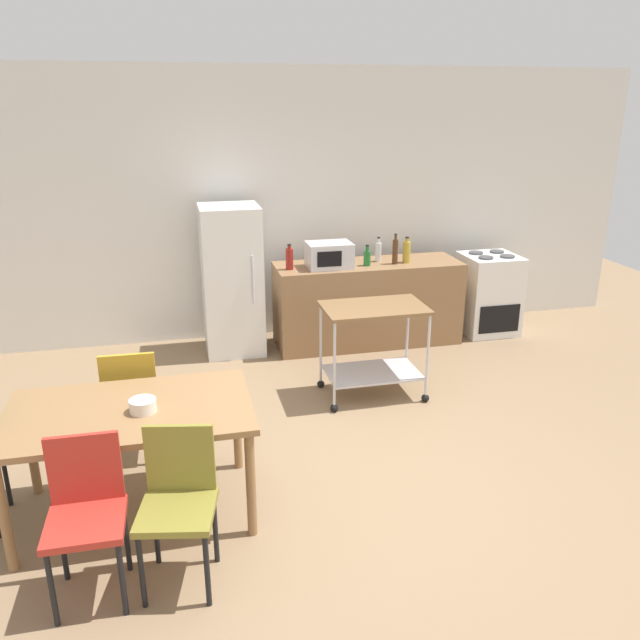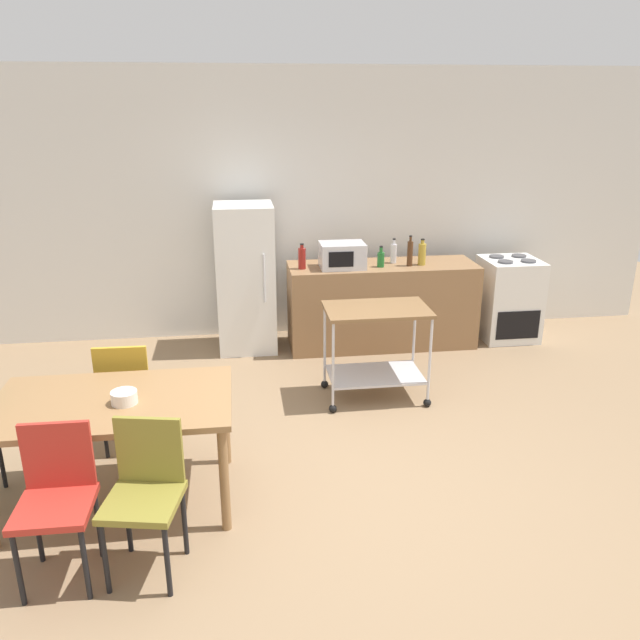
# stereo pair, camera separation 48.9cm
# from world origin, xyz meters

# --- Properties ---
(ground_plane) EXTENTS (12.00, 12.00, 0.00)m
(ground_plane) POSITION_xyz_m (0.00, 0.00, 0.00)
(ground_plane) COLOR #8C7051
(back_wall) EXTENTS (8.40, 0.12, 2.90)m
(back_wall) POSITION_xyz_m (0.00, 3.20, 1.45)
(back_wall) COLOR silver
(back_wall) RESTS_ON ground_plane
(kitchen_counter) EXTENTS (2.00, 0.64, 0.90)m
(kitchen_counter) POSITION_xyz_m (0.90, 2.60, 0.45)
(kitchen_counter) COLOR olive
(kitchen_counter) RESTS_ON ground_plane
(dining_table) EXTENTS (1.50, 0.90, 0.75)m
(dining_table) POSITION_xyz_m (-1.46, -0.01, 0.67)
(dining_table) COLOR olive
(dining_table) RESTS_ON ground_plane
(chair_mustard) EXTENTS (0.41, 0.41, 0.89)m
(chair_mustard) POSITION_xyz_m (-1.49, 0.67, 0.52)
(chair_mustard) COLOR gold
(chair_mustard) RESTS_ON ground_plane
(chair_red) EXTENTS (0.40, 0.40, 0.89)m
(chair_red) POSITION_xyz_m (-1.67, -0.66, 0.52)
(chair_red) COLOR #B72D23
(chair_red) RESTS_ON ground_plane
(chair_olive) EXTENTS (0.47, 0.47, 0.89)m
(chair_olive) POSITION_xyz_m (-1.19, -0.67, 0.52)
(chair_olive) COLOR olive
(chair_olive) RESTS_ON ground_plane
(stove_oven) EXTENTS (0.60, 0.61, 0.92)m
(stove_oven) POSITION_xyz_m (2.35, 2.62, 0.45)
(stove_oven) COLOR white
(stove_oven) RESTS_ON ground_plane
(refrigerator) EXTENTS (0.60, 0.63, 1.55)m
(refrigerator) POSITION_xyz_m (-0.55, 2.70, 0.78)
(refrigerator) COLOR white
(refrigerator) RESTS_ON ground_plane
(kitchen_cart) EXTENTS (0.91, 0.57, 0.85)m
(kitchen_cart) POSITION_xyz_m (0.55, 1.31, 0.57)
(kitchen_cart) COLOR brown
(kitchen_cart) RESTS_ON ground_plane
(bottle_hot_sauce) EXTENTS (0.08, 0.08, 0.26)m
(bottle_hot_sauce) POSITION_xyz_m (0.03, 2.53, 1.01)
(bottle_hot_sauce) COLOR maroon
(bottle_hot_sauce) RESTS_ON kitchen_counter
(microwave) EXTENTS (0.46, 0.35, 0.26)m
(microwave) POSITION_xyz_m (0.45, 2.53, 1.03)
(microwave) COLOR silver
(microwave) RESTS_ON kitchen_counter
(bottle_vinegar) EXTENTS (0.07, 0.07, 0.22)m
(bottle_vinegar) POSITION_xyz_m (0.85, 2.50, 0.99)
(bottle_vinegar) COLOR #1E6628
(bottle_vinegar) RESTS_ON kitchen_counter
(bottle_soda) EXTENTS (0.06, 0.06, 0.26)m
(bottle_soda) POSITION_xyz_m (1.02, 2.65, 1.01)
(bottle_soda) COLOR silver
(bottle_soda) RESTS_ON kitchen_counter
(bottle_olive_oil) EXTENTS (0.06, 0.06, 0.32)m
(bottle_olive_oil) POSITION_xyz_m (1.16, 2.51, 1.04)
(bottle_olive_oil) COLOR #4C2D19
(bottle_olive_oil) RESTS_ON kitchen_counter
(bottle_sesame_oil) EXTENTS (0.08, 0.08, 0.28)m
(bottle_sesame_oil) POSITION_xyz_m (1.30, 2.53, 1.02)
(bottle_sesame_oil) COLOR gold
(bottle_sesame_oil) RESTS_ON kitchen_counter
(fruit_bowl) EXTENTS (0.16, 0.16, 0.08)m
(fruit_bowl) POSITION_xyz_m (-1.37, -0.07, 0.79)
(fruit_bowl) COLOR white
(fruit_bowl) RESTS_ON dining_table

